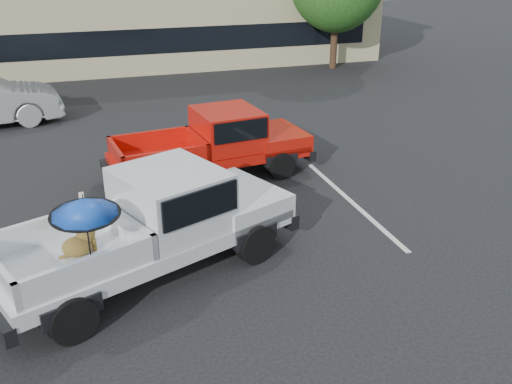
% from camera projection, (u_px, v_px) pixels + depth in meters
% --- Properties ---
extents(ground, '(90.00, 90.00, 0.00)m').
position_uv_depth(ground, '(255.00, 265.00, 10.73)').
color(ground, black).
rests_on(ground, ground).
extents(stripe_left, '(0.12, 5.00, 0.01)m').
position_uv_depth(stripe_left, '(86.00, 239.00, 11.63)').
color(stripe_left, silver).
rests_on(stripe_left, ground).
extents(stripe_right, '(0.12, 5.00, 0.01)m').
position_uv_depth(stripe_right, '(351.00, 202.00, 13.31)').
color(stripe_right, silver).
rests_on(stripe_right, ground).
extents(silver_pickup, '(6.01, 3.99, 2.06)m').
position_uv_depth(silver_pickup, '(161.00, 217.00, 10.21)').
color(silver_pickup, black).
rests_on(silver_pickup, ground).
extents(red_pickup, '(5.39, 2.41, 1.72)m').
position_uv_depth(red_pickup, '(222.00, 140.00, 14.46)').
color(red_pickup, black).
rests_on(red_pickup, ground).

